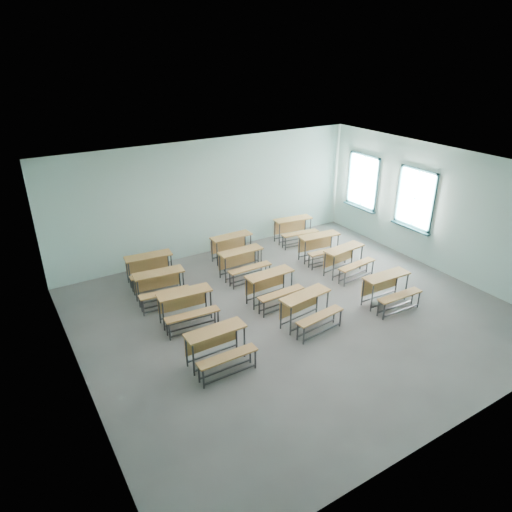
{
  "coord_description": "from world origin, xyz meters",
  "views": [
    {
      "loc": [
        -5.25,
        -6.93,
        5.46
      ],
      "look_at": [
        -0.28,
        1.2,
        1.0
      ],
      "focal_mm": 32.0,
      "sensor_mm": 36.0,
      "label": 1
    }
  ],
  "objects_px": {
    "desk_unit_r1c1": "(272,284)",
    "desk_unit_r2c0": "(161,283)",
    "desk_unit_r1c2": "(347,257)",
    "desk_unit_r3c0": "(150,265)",
    "desk_unit_r2c1": "(243,260)",
    "desk_unit_r0c1": "(308,306)",
    "desk_unit_r3c2": "(294,227)",
    "desk_unit_r0c2": "(389,286)",
    "desk_unit_r1c0": "(187,304)",
    "desk_unit_r0c0": "(218,343)",
    "desk_unit_r2c2": "(321,244)",
    "desk_unit_r3c1": "(233,245)"
  },
  "relations": [
    {
      "from": "desk_unit_r0c0",
      "to": "desk_unit_r1c2",
      "type": "height_order",
      "value": "same"
    },
    {
      "from": "desk_unit_r1c1",
      "to": "desk_unit_r3c0",
      "type": "xyz_separation_m",
      "value": [
        -2.05,
        2.37,
        0.0
      ]
    },
    {
      "from": "desk_unit_r3c0",
      "to": "desk_unit_r3c1",
      "type": "height_order",
      "value": "same"
    },
    {
      "from": "desk_unit_r1c2",
      "to": "desk_unit_r2c2",
      "type": "relative_size",
      "value": 1.0
    },
    {
      "from": "desk_unit_r0c1",
      "to": "desk_unit_r1c1",
      "type": "distance_m",
      "value": 1.2
    },
    {
      "from": "desk_unit_r0c1",
      "to": "desk_unit_r3c0",
      "type": "bearing_deg",
      "value": 115.08
    },
    {
      "from": "desk_unit_r2c1",
      "to": "desk_unit_r1c1",
      "type": "bearing_deg",
      "value": -92.59
    },
    {
      "from": "desk_unit_r2c0",
      "to": "desk_unit_r3c1",
      "type": "bearing_deg",
      "value": 28.87
    },
    {
      "from": "desk_unit_r0c0",
      "to": "desk_unit_r2c2",
      "type": "bearing_deg",
      "value": 29.95
    },
    {
      "from": "desk_unit_r1c0",
      "to": "desk_unit_r2c0",
      "type": "height_order",
      "value": "same"
    },
    {
      "from": "desk_unit_r1c1",
      "to": "desk_unit_r2c1",
      "type": "relative_size",
      "value": 1.02
    },
    {
      "from": "desk_unit_r0c0",
      "to": "desk_unit_r0c2",
      "type": "bearing_deg",
      "value": -1.15
    },
    {
      "from": "desk_unit_r2c1",
      "to": "desk_unit_r2c2",
      "type": "bearing_deg",
      "value": -6.09
    },
    {
      "from": "desk_unit_r1c1",
      "to": "desk_unit_r2c1",
      "type": "height_order",
      "value": "same"
    },
    {
      "from": "desk_unit_r3c1",
      "to": "desk_unit_r3c2",
      "type": "distance_m",
      "value": 2.21
    },
    {
      "from": "desk_unit_r3c1",
      "to": "desk_unit_r3c2",
      "type": "xyz_separation_m",
      "value": [
        2.2,
        0.21,
        0.0
      ]
    },
    {
      "from": "desk_unit_r1c1",
      "to": "desk_unit_r2c0",
      "type": "distance_m",
      "value": 2.55
    },
    {
      "from": "desk_unit_r0c0",
      "to": "desk_unit_r0c1",
      "type": "xyz_separation_m",
      "value": [
        2.2,
        0.18,
        0.0
      ]
    },
    {
      "from": "desk_unit_r1c2",
      "to": "desk_unit_r3c2",
      "type": "bearing_deg",
      "value": 81.23
    },
    {
      "from": "desk_unit_r2c0",
      "to": "desk_unit_r3c1",
      "type": "relative_size",
      "value": 1.06
    },
    {
      "from": "desk_unit_r1c1",
      "to": "desk_unit_r2c1",
      "type": "bearing_deg",
      "value": 85.93
    },
    {
      "from": "desk_unit_r2c0",
      "to": "desk_unit_r2c1",
      "type": "bearing_deg",
      "value": 7.91
    },
    {
      "from": "desk_unit_r2c2",
      "to": "desk_unit_r1c1",
      "type": "bearing_deg",
      "value": -147.17
    },
    {
      "from": "desk_unit_r3c2",
      "to": "desk_unit_r2c1",
      "type": "bearing_deg",
      "value": -147.18
    },
    {
      "from": "desk_unit_r1c2",
      "to": "desk_unit_r2c1",
      "type": "bearing_deg",
      "value": 145.91
    },
    {
      "from": "desk_unit_r0c1",
      "to": "desk_unit_r0c2",
      "type": "xyz_separation_m",
      "value": [
        2.08,
        -0.26,
        0.0
      ]
    },
    {
      "from": "desk_unit_r0c2",
      "to": "desk_unit_r1c0",
      "type": "bearing_deg",
      "value": 160.32
    },
    {
      "from": "desk_unit_r3c0",
      "to": "desk_unit_r2c2",
      "type": "bearing_deg",
      "value": -9.11
    },
    {
      "from": "desk_unit_r1c2",
      "to": "desk_unit_r3c0",
      "type": "distance_m",
      "value": 4.96
    },
    {
      "from": "desk_unit_r1c2",
      "to": "desk_unit_r3c0",
      "type": "xyz_separation_m",
      "value": [
        -4.46,
        2.18,
        0.0
      ]
    },
    {
      "from": "desk_unit_r2c1",
      "to": "desk_unit_r2c2",
      "type": "xyz_separation_m",
      "value": [
        2.33,
        -0.24,
        0.0
      ]
    },
    {
      "from": "desk_unit_r0c0",
      "to": "desk_unit_r2c2",
      "type": "distance_m",
      "value": 5.16
    },
    {
      "from": "desk_unit_r1c2",
      "to": "desk_unit_r3c1",
      "type": "height_order",
      "value": "same"
    },
    {
      "from": "desk_unit_r2c2",
      "to": "desk_unit_r3c2",
      "type": "xyz_separation_m",
      "value": [
        0.14,
        1.42,
        0.0
      ]
    },
    {
      "from": "desk_unit_r1c0",
      "to": "desk_unit_r1c2",
      "type": "distance_m",
      "value": 4.43
    },
    {
      "from": "desk_unit_r1c1",
      "to": "desk_unit_r1c2",
      "type": "height_order",
      "value": "same"
    },
    {
      "from": "desk_unit_r0c1",
      "to": "desk_unit_r3c1",
      "type": "bearing_deg",
      "value": 80.57
    },
    {
      "from": "desk_unit_r3c0",
      "to": "desk_unit_r3c2",
      "type": "xyz_separation_m",
      "value": [
        4.57,
        0.25,
        0.0
      ]
    },
    {
      "from": "desk_unit_r1c1",
      "to": "desk_unit_r2c0",
      "type": "bearing_deg",
      "value": 145.97
    },
    {
      "from": "desk_unit_r1c2",
      "to": "desk_unit_r3c1",
      "type": "bearing_deg",
      "value": 127.11
    },
    {
      "from": "desk_unit_r2c2",
      "to": "desk_unit_r3c1",
      "type": "relative_size",
      "value": 1.06
    },
    {
      "from": "desk_unit_r0c0",
      "to": "desk_unit_r3c0",
      "type": "height_order",
      "value": "same"
    },
    {
      "from": "desk_unit_r0c2",
      "to": "desk_unit_r2c2",
      "type": "distance_m",
      "value": 2.67
    },
    {
      "from": "desk_unit_r0c2",
      "to": "desk_unit_r2c2",
      "type": "relative_size",
      "value": 0.96
    },
    {
      "from": "desk_unit_r0c1",
      "to": "desk_unit_r3c2",
      "type": "bearing_deg",
      "value": 51.62
    },
    {
      "from": "desk_unit_r2c0",
      "to": "desk_unit_r2c2",
      "type": "xyz_separation_m",
      "value": [
        4.54,
        -0.16,
        0.0
      ]
    },
    {
      "from": "desk_unit_r1c1",
      "to": "desk_unit_r2c2",
      "type": "xyz_separation_m",
      "value": [
        2.39,
        1.2,
        0.0
      ]
    },
    {
      "from": "desk_unit_r1c2",
      "to": "desk_unit_r0c0",
      "type": "bearing_deg",
      "value": -166.91
    },
    {
      "from": "desk_unit_r0c2",
      "to": "desk_unit_r2c1",
      "type": "relative_size",
      "value": 1.02
    },
    {
      "from": "desk_unit_r0c2",
      "to": "desk_unit_r1c0",
      "type": "height_order",
      "value": "same"
    }
  ]
}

